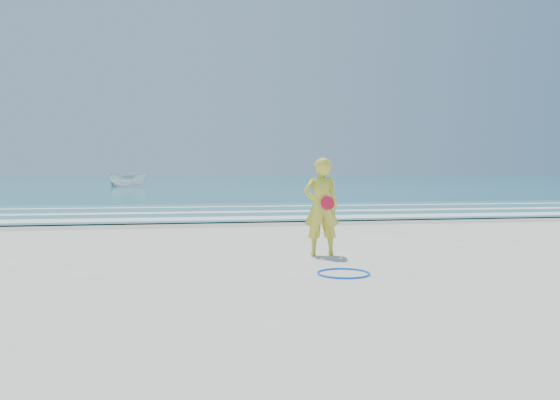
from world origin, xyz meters
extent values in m
plane|color=silver|center=(0.00, 0.00, 0.00)|extent=(400.00, 400.00, 0.00)
cube|color=#B2A893|center=(0.00, 9.00, 0.00)|extent=(400.00, 2.40, 0.00)
cube|color=#19727F|center=(0.00, 105.00, 0.02)|extent=(400.00, 190.00, 0.04)
cube|color=#59B7AD|center=(0.00, 14.00, 0.04)|extent=(400.00, 10.00, 0.01)
cube|color=white|center=(0.00, 10.30, 0.05)|extent=(400.00, 1.40, 0.01)
cube|color=white|center=(0.00, 13.20, 0.05)|extent=(400.00, 0.90, 0.01)
cube|color=white|center=(0.00, 16.50, 0.05)|extent=(400.00, 0.60, 0.01)
torus|color=blue|center=(0.88, 0.07, 0.02)|extent=(0.97, 0.97, 0.03)
imported|color=white|center=(-7.50, 50.60, 0.84)|extent=(4.42, 3.07, 1.60)
sphere|color=black|center=(12.53, 51.16, 0.22)|extent=(0.36, 0.36, 0.36)
imported|color=yellow|center=(1.01, 2.07, 0.96)|extent=(0.72, 0.50, 1.92)
cylinder|color=#FC1638|center=(1.09, 1.89, 1.04)|extent=(0.27, 0.08, 0.27)
camera|label=1|loc=(-1.63, -8.35, 1.66)|focal=35.00mm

